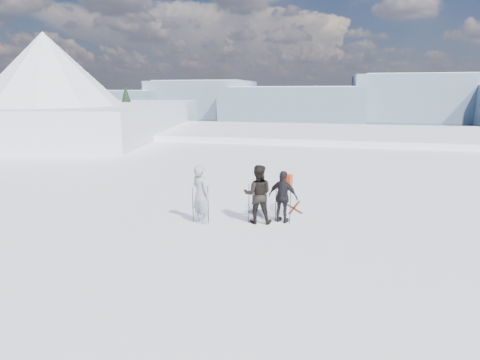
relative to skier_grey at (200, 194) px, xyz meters
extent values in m
plane|color=white|center=(3.90, 57.16, -18.49)|extent=(220.00, 208.01, 71.62)
cube|color=white|center=(3.90, 27.16, -7.49)|extent=(180.00, 16.00, 14.00)
plane|color=#223B4D|center=(3.90, 287.16, -30.99)|extent=(820.00, 820.00, 0.00)
cube|color=slate|center=(-276.10, 437.16, -13.99)|extent=(150.00, 80.00, 34.00)
cube|color=white|center=(-276.10, 437.16, 0.01)|extent=(127.50, 70.00, 8.00)
cube|color=slate|center=(-156.10, 467.16, -7.99)|extent=(130.00, 80.00, 46.00)
cube|color=white|center=(-156.10, 467.16, 12.01)|extent=(110.50, 70.00, 8.00)
cube|color=slate|center=(-36.10, 437.16, -11.99)|extent=(160.00, 80.00, 38.00)
cube|color=white|center=(-36.10, 437.16, 4.01)|extent=(136.00, 70.00, 8.00)
cube|color=slate|center=(103.90, 467.16, -4.99)|extent=(140.00, 80.00, 52.00)
cube|color=white|center=(103.90, 467.16, 18.01)|extent=(119.00, 70.00, 8.00)
cube|color=white|center=(-24.10, 25.16, -5.99)|extent=(29.19, 35.68, 16.00)
cone|color=white|center=(-21.10, 19.16, 4.01)|extent=(18.00, 18.00, 9.00)
cone|color=white|center=(-29.10, 29.16, 0.01)|extent=(16.00, 16.00, 8.00)
cube|color=#2D2B28|center=(-18.10, 33.16, -9.99)|extent=(21.55, 17.87, 14.25)
cone|color=black|center=(-18.10, 25.16, -4.49)|extent=(5.04, 5.04, 9.00)
cone|color=black|center=(-21.10, 28.16, -3.49)|extent=(6.16, 6.16, 11.00)
cone|color=black|center=(-16.10, 27.16, -3.49)|extent=(6.16, 6.16, 11.00)
cone|color=black|center=(-20.10, 31.16, -2.49)|extent=(7.28, 7.28, 13.00)
cone|color=black|center=(-23.10, 33.16, -2.99)|extent=(6.72, 6.72, 12.00)
cone|color=black|center=(-14.10, 29.16, -3.99)|extent=(5.60, 5.60, 10.00)
cone|color=black|center=(-15.10, 32.16, -3.99)|extent=(5.60, 5.60, 10.00)
imported|color=gray|center=(0.00, 0.00, 0.00)|extent=(0.87, 0.79, 1.99)
imported|color=black|center=(1.88, 0.41, 0.00)|extent=(1.07, 0.89, 2.00)
imported|color=black|center=(2.70, 0.65, -0.10)|extent=(1.12, 0.71, 1.78)
cube|color=red|center=(2.77, 0.89, 1.04)|extent=(0.42, 0.31, 0.51)
cylinder|color=black|center=(-0.28, -0.02, -0.39)|extent=(0.02, 0.02, 1.20)
cylinder|color=black|center=(0.28, -0.04, -0.33)|extent=(0.02, 0.02, 1.32)
cylinder|color=black|center=(1.60, 0.31, -0.31)|extent=(0.02, 0.02, 1.37)
cylinder|color=black|center=(2.19, 0.35, -0.40)|extent=(0.02, 0.02, 1.20)
cylinder|color=black|center=(2.47, 0.61, -0.32)|extent=(0.02, 0.02, 1.35)
cylinder|color=black|center=(2.96, 0.56, -0.33)|extent=(0.02, 0.02, 1.33)
cube|color=black|center=(2.84, 2.37, -0.98)|extent=(0.99, 1.48, 0.03)
cube|color=black|center=(2.98, 2.37, -0.98)|extent=(0.32, 1.70, 0.03)
camera|label=1|loc=(3.98, -11.48, 3.38)|focal=28.00mm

